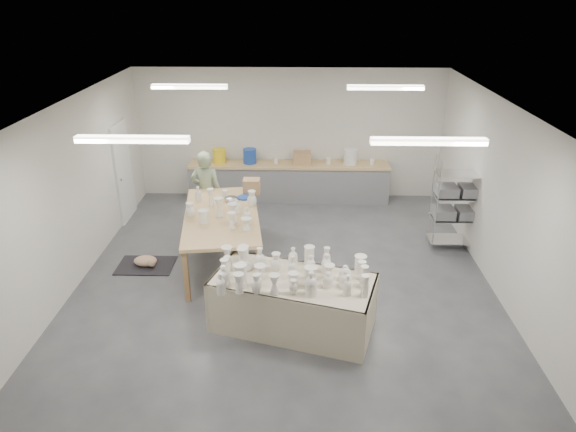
{
  "coord_description": "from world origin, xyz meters",
  "views": [
    {
      "loc": [
        0.25,
        -7.54,
        4.68
      ],
      "look_at": [
        0.06,
        0.43,
        1.05
      ],
      "focal_mm": 32.0,
      "sensor_mm": 36.0,
      "label": 1
    }
  ],
  "objects_px": {
    "work_table": "(225,213)",
    "drying_table": "(292,299)",
    "red_stool": "(210,213)",
    "potter": "(206,192)"
  },
  "relations": [
    {
      "from": "drying_table",
      "to": "red_stool",
      "type": "bearing_deg",
      "value": 133.52
    },
    {
      "from": "work_table",
      "to": "drying_table",
      "type": "bearing_deg",
      "value": -65.97
    },
    {
      "from": "drying_table",
      "to": "potter",
      "type": "height_order",
      "value": "potter"
    },
    {
      "from": "drying_table",
      "to": "red_stool",
      "type": "height_order",
      "value": "drying_table"
    },
    {
      "from": "work_table",
      "to": "potter",
      "type": "bearing_deg",
      "value": 106.13
    },
    {
      "from": "work_table",
      "to": "red_stool",
      "type": "xyz_separation_m",
      "value": [
        -0.55,
        1.5,
        -0.67
      ]
    },
    {
      "from": "drying_table",
      "to": "work_table",
      "type": "bearing_deg",
      "value": 138.35
    },
    {
      "from": "red_stool",
      "to": "work_table",
      "type": "bearing_deg",
      "value": -69.85
    },
    {
      "from": "potter",
      "to": "red_stool",
      "type": "height_order",
      "value": "potter"
    },
    {
      "from": "drying_table",
      "to": "potter",
      "type": "xyz_separation_m",
      "value": [
        -1.78,
        3.2,
        0.39
      ]
    }
  ]
}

